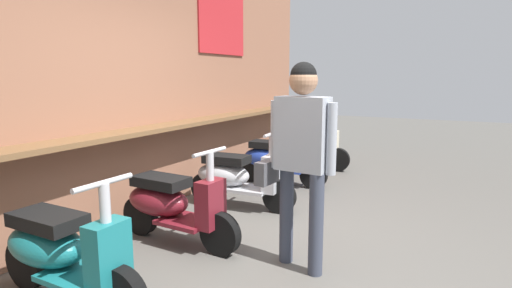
{
  "coord_description": "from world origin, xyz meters",
  "views": [
    {
      "loc": [
        -3.01,
        -1.41,
        1.62
      ],
      "look_at": [
        1.43,
        0.9,
        0.78
      ],
      "focal_mm": 28.63,
      "sensor_mm": 36.0,
      "label": 1
    }
  ],
  "objects": [
    {
      "name": "scooter_teal",
      "position": [
        -1.22,
        1.08,
        0.39
      ],
      "size": [
        0.46,
        1.4,
        0.97
      ],
      "rotation": [
        0.0,
        0.0,
        -1.59
      ],
      "color": "#197075",
      "rests_on": "ground_plane"
    },
    {
      "name": "scooter_blue",
      "position": [
        2.44,
        1.08,
        0.39
      ],
      "size": [
        0.48,
        1.4,
        0.97
      ],
      "rotation": [
        0.0,
        0.0,
        -1.52
      ],
      "color": "#233D9E",
      "rests_on": "ground_plane"
    },
    {
      "name": "market_stall_facade",
      "position": [
        -0.0,
        2.02,
        1.88
      ],
      "size": [
        9.65,
        0.61,
        3.77
      ],
      "color": "#8C5B44",
      "rests_on": "ground_plane"
    },
    {
      "name": "scooter_maroon",
      "position": [
        -0.01,
        1.08,
        0.39
      ],
      "size": [
        0.47,
        1.4,
        0.97
      ],
      "rotation": [
        0.0,
        0.0,
        -1.62
      ],
      "color": "maroon",
      "rests_on": "ground_plane"
    },
    {
      "name": "shopper_with_handbag",
      "position": [
        0.07,
        -0.22,
        1.06
      ],
      "size": [
        0.27,
        0.68,
        1.73
      ],
      "rotation": [
        0.0,
        0.0,
        3.05
      ],
      "color": "#383D4C",
      "rests_on": "ground_plane"
    },
    {
      "name": "ground_plane",
      "position": [
        0.0,
        0.0,
        0.0
      ],
      "size": [
        27.02,
        27.02,
        0.0
      ],
      "primitive_type": "plane",
      "color": "#56544F"
    },
    {
      "name": "scooter_cream",
      "position": [
        3.66,
        1.08,
        0.39
      ],
      "size": [
        0.5,
        1.4,
        0.97
      ],
      "rotation": [
        0.0,
        0.0,
        -1.49
      ],
      "color": "beige",
      "rests_on": "ground_plane"
    },
    {
      "name": "scooter_silver",
      "position": [
        1.22,
        1.08,
        0.39
      ],
      "size": [
        0.49,
        1.4,
        0.97
      ],
      "rotation": [
        0.0,
        0.0,
        -1.5
      ],
      "color": "#B2B5BA",
      "rests_on": "ground_plane"
    }
  ]
}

